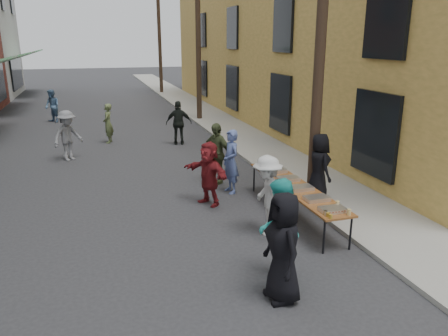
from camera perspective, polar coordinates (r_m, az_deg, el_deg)
ground at (r=7.67m, az=-7.56°, el=-14.91°), size 120.00×120.00×0.00m
sidewalk at (r=22.64m, az=-1.48°, el=6.49°), size 2.20×60.00×0.10m
building_ochre at (r=23.79m, az=14.22°, el=18.48°), size 10.00×28.00×10.00m
utility_pole_near at (r=10.86m, az=12.70°, el=18.87°), size 0.26×0.26×9.00m
utility_pole_mid at (r=22.13m, az=-3.41°, el=17.82°), size 0.26×0.26×9.00m
utility_pole_far at (r=33.90m, az=-8.46°, el=17.20°), size 0.26×0.26×9.00m
serving_table at (r=10.17m, az=9.28°, el=-2.46°), size 0.70×4.00×0.75m
catering_tray_sausage at (r=8.79m, az=14.03°, el=-5.29°), size 0.50×0.33×0.08m
catering_tray_foil_b at (r=9.31m, az=12.00°, el=-3.90°), size 0.50×0.33×0.08m
catering_tray_buns at (r=9.89m, az=10.06°, el=-2.57°), size 0.50×0.33×0.08m
catering_tray_foil_d at (r=10.48m, az=8.34°, el=-1.39°), size 0.50×0.33×0.08m
catering_tray_buns_end at (r=11.09m, az=6.82°, el=-0.33°), size 0.50×0.33×0.08m
condiment_jar_a at (r=8.44m, az=13.77°, el=-6.18°), size 0.07×0.07×0.08m
condiment_jar_b at (r=8.52m, az=13.43°, el=-5.94°), size 0.07×0.07×0.08m
condiment_jar_c at (r=8.60m, az=13.10°, el=-5.71°), size 0.07×0.07×0.08m
cup_stack at (r=8.69m, az=16.01°, el=-5.56°), size 0.08×0.08×0.12m
guest_front_a at (r=6.89m, az=7.73°, el=-10.24°), size 0.58×0.88×1.79m
guest_front_b at (r=11.58m, az=0.91°, el=0.84°), size 0.49×0.67×1.71m
guest_front_c at (r=7.43m, az=7.17°, el=-8.14°), size 0.99×1.08×1.79m
guest_front_d at (r=9.14m, az=5.63°, el=-3.59°), size 0.78×1.18×1.70m
guest_front_e at (r=12.36m, az=-1.02°, el=1.93°), size 0.91×1.09×1.74m
guest_queue_back at (r=10.75m, az=-2.00°, el=-0.70°), size 1.09×1.54×1.60m
server at (r=11.12m, az=12.29°, el=0.21°), size 0.54×0.82×1.67m
passerby_left at (r=15.66m, az=-19.75°, el=4.00°), size 1.25×1.18×1.70m
passerby_mid at (r=17.10m, az=-5.92°, el=5.87°), size 1.06×0.60×1.70m
passerby_right at (r=17.91m, az=-14.91°, el=5.65°), size 0.49×0.64×1.56m
passerby_far at (r=23.30m, az=-21.51°, el=7.53°), size 0.96×0.99×1.61m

